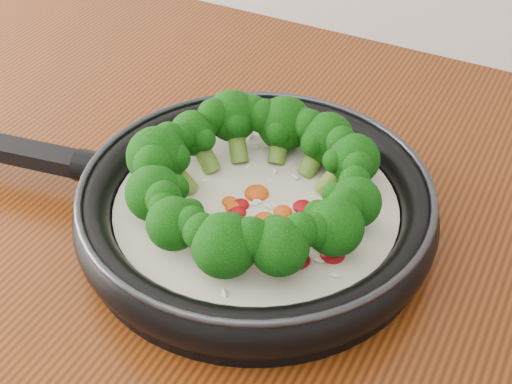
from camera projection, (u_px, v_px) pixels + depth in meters
The scene contains 1 object.
skillet at pixel (253, 199), 0.68m from camera, with size 0.57×0.40×0.10m.
Camera 1 is at (0.20, 0.59, 1.38)m, focal length 49.56 mm.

